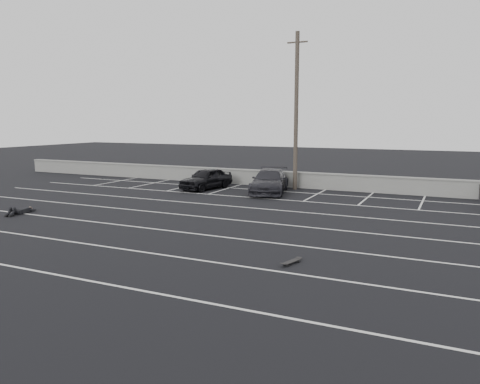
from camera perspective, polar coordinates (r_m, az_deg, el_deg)
The scene contains 8 objects.
ground at distance 18.32m, azimuth -3.88°, elevation -5.29°, with size 120.00×120.00×0.00m, color black.
seawall at distance 31.02m, azimuth 8.72°, elevation 1.43°, with size 50.00×0.45×1.06m.
stall_lines at distance 22.21m, azimuth 1.44°, elevation -2.78°, with size 36.00×20.05×0.01m.
car_left at distance 30.53m, azimuth -4.15°, elevation 1.66°, with size 1.63×4.05×1.38m, color black.
car_right at distance 28.83m, azimuth 3.61°, elevation 1.31°, with size 2.02×4.96×1.44m, color #24242A.
utility_pole at distance 30.28m, azimuth 6.86°, elevation 9.75°, with size 1.32×0.26×9.90m.
person at distance 24.95m, azimuth -24.87°, elevation -1.82°, with size 1.25×2.27×0.43m, color black, non-canonical shape.
skateboard at distance 14.80m, azimuth 6.28°, elevation -8.45°, with size 0.41×0.79×0.09m.
Camera 1 is at (8.63, -15.54, 4.43)m, focal length 35.00 mm.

